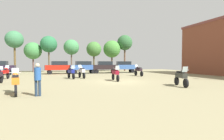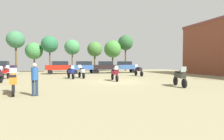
{
  "view_description": "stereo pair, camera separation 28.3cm",
  "coord_description": "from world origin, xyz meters",
  "px_view_note": "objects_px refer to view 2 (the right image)",
  "views": [
    {
      "loc": [
        -5.34,
        -14.93,
        1.75
      ],
      "look_at": [
        1.41,
        6.36,
        0.82
      ],
      "focal_mm": 27.37,
      "sensor_mm": 36.0,
      "label": 1
    },
    {
      "loc": [
        -5.07,
        -15.01,
        1.75
      ],
      "look_at": [
        1.41,
        6.36,
        0.82
      ],
      "focal_mm": 27.37,
      "sensor_mm": 36.0,
      "label": 2
    }
  ],
  "objects_px": {
    "tree_5": "(126,43)",
    "motorcycle_8": "(5,72)",
    "motorcycle_7": "(115,73)",
    "car_4": "(84,66)",
    "person_1": "(35,77)",
    "tree_7": "(113,49)",
    "car_1": "(60,66)",
    "car_5": "(124,66)",
    "tree_2": "(50,44)",
    "motorcycle_2": "(81,72)",
    "tree_1": "(72,47)",
    "motorcycle_6": "(13,81)",
    "tree_3": "(16,40)",
    "motorcycle_4": "(180,77)",
    "motorcycle_5": "(139,70)",
    "tree_8": "(34,51)",
    "tree_4": "(95,49)",
    "car_2": "(105,66)",
    "motorcycle_3": "(71,72)"
  },
  "relations": [
    {
      "from": "motorcycle_4",
      "to": "motorcycle_8",
      "type": "height_order",
      "value": "motorcycle_4"
    },
    {
      "from": "motorcycle_3",
      "to": "car_2",
      "type": "distance_m",
      "value": 10.57
    },
    {
      "from": "car_2",
      "to": "tree_7",
      "type": "distance_m",
      "value": 8.07
    },
    {
      "from": "car_1",
      "to": "motorcycle_7",
      "type": "bearing_deg",
      "value": -165.2
    },
    {
      "from": "car_1",
      "to": "tree_3",
      "type": "bearing_deg",
      "value": 45.85
    },
    {
      "from": "car_2",
      "to": "tree_4",
      "type": "relative_size",
      "value": 0.74
    },
    {
      "from": "tree_1",
      "to": "tree_7",
      "type": "bearing_deg",
      "value": 6.73
    },
    {
      "from": "car_4",
      "to": "person_1",
      "type": "bearing_deg",
      "value": 161.33
    },
    {
      "from": "motorcycle_4",
      "to": "tree_4",
      "type": "distance_m",
      "value": 24.27
    },
    {
      "from": "motorcycle_7",
      "to": "car_5",
      "type": "bearing_deg",
      "value": -113.2
    },
    {
      "from": "tree_7",
      "to": "tree_8",
      "type": "xyz_separation_m",
      "value": [
        -15.28,
        0.75,
        -0.63
      ]
    },
    {
      "from": "motorcycle_4",
      "to": "tree_2",
      "type": "distance_m",
      "value": 26.17
    },
    {
      "from": "tree_3",
      "to": "tree_5",
      "type": "height_order",
      "value": "tree_5"
    },
    {
      "from": "person_1",
      "to": "tree_4",
      "type": "height_order",
      "value": "tree_4"
    },
    {
      "from": "motorcycle_5",
      "to": "tree_8",
      "type": "bearing_deg",
      "value": 132.81
    },
    {
      "from": "tree_5",
      "to": "motorcycle_8",
      "type": "bearing_deg",
      "value": -144.23
    },
    {
      "from": "motorcycle_2",
      "to": "tree_3",
      "type": "height_order",
      "value": "tree_3"
    },
    {
      "from": "motorcycle_7",
      "to": "tree_7",
      "type": "bearing_deg",
      "value": -104.96
    },
    {
      "from": "tree_2",
      "to": "tree_7",
      "type": "relative_size",
      "value": 1.05
    },
    {
      "from": "car_2",
      "to": "person_1",
      "type": "relative_size",
      "value": 2.6
    },
    {
      "from": "motorcycle_7",
      "to": "car_1",
      "type": "bearing_deg",
      "value": -66.34
    },
    {
      "from": "tree_2",
      "to": "car_4",
      "type": "bearing_deg",
      "value": -47.86
    },
    {
      "from": "car_5",
      "to": "tree_3",
      "type": "height_order",
      "value": "tree_3"
    },
    {
      "from": "motorcycle_6",
      "to": "tree_2",
      "type": "bearing_deg",
      "value": 76.24
    },
    {
      "from": "person_1",
      "to": "motorcycle_6",
      "type": "bearing_deg",
      "value": 138.29
    },
    {
      "from": "motorcycle_2",
      "to": "motorcycle_7",
      "type": "distance_m",
      "value": 4.9
    },
    {
      "from": "tree_4",
      "to": "motorcycle_4",
      "type": "bearing_deg",
      "value": -86.07
    },
    {
      "from": "motorcycle_7",
      "to": "tree_5",
      "type": "bearing_deg",
      "value": -112.79
    },
    {
      "from": "motorcycle_7",
      "to": "car_1",
      "type": "height_order",
      "value": "car_1"
    },
    {
      "from": "tree_2",
      "to": "motorcycle_4",
      "type": "bearing_deg",
      "value": -66.58
    },
    {
      "from": "motorcycle_2",
      "to": "car_4",
      "type": "distance_m",
      "value": 8.4
    },
    {
      "from": "motorcycle_7",
      "to": "car_2",
      "type": "relative_size",
      "value": 0.49
    },
    {
      "from": "car_1",
      "to": "tree_1",
      "type": "xyz_separation_m",
      "value": [
        2.27,
        5.2,
        3.52
      ]
    },
    {
      "from": "motorcycle_7",
      "to": "car_4",
      "type": "height_order",
      "value": "car_4"
    },
    {
      "from": "tree_5",
      "to": "tree_7",
      "type": "xyz_separation_m",
      "value": [
        -2.82,
        0.22,
        -1.37
      ]
    },
    {
      "from": "motorcycle_7",
      "to": "tree_7",
      "type": "relative_size",
      "value": 0.34
    },
    {
      "from": "car_4",
      "to": "tree_7",
      "type": "xyz_separation_m",
      "value": [
        6.9,
        6.36,
        3.45
      ]
    },
    {
      "from": "motorcycle_4",
      "to": "car_4",
      "type": "bearing_deg",
      "value": -60.49
    },
    {
      "from": "person_1",
      "to": "tree_7",
      "type": "relative_size",
      "value": 0.27
    },
    {
      "from": "motorcycle_2",
      "to": "motorcycle_6",
      "type": "xyz_separation_m",
      "value": [
        -4.81,
        -9.15,
        -0.03
      ]
    },
    {
      "from": "motorcycle_6",
      "to": "car_5",
      "type": "height_order",
      "value": "car_5"
    },
    {
      "from": "car_5",
      "to": "tree_2",
      "type": "distance_m",
      "value": 14.57
    },
    {
      "from": "person_1",
      "to": "tree_7",
      "type": "xyz_separation_m",
      "value": [
        11.86,
        24.72,
        3.61
      ]
    },
    {
      "from": "motorcycle_6",
      "to": "motorcycle_7",
      "type": "height_order",
      "value": "motorcycle_7"
    },
    {
      "from": "motorcycle_2",
      "to": "motorcycle_8",
      "type": "bearing_deg",
      "value": 164.09
    },
    {
      "from": "car_4",
      "to": "tree_3",
      "type": "distance_m",
      "value": 13.33
    },
    {
      "from": "motorcycle_6",
      "to": "car_2",
      "type": "xyz_separation_m",
      "value": [
        9.81,
        17.27,
        0.46
      ]
    },
    {
      "from": "tree_4",
      "to": "tree_8",
      "type": "bearing_deg",
      "value": 176.38
    },
    {
      "from": "motorcycle_2",
      "to": "motorcycle_7",
      "type": "relative_size",
      "value": 1.01
    },
    {
      "from": "car_4",
      "to": "tree_7",
      "type": "height_order",
      "value": "tree_7"
    }
  ]
}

